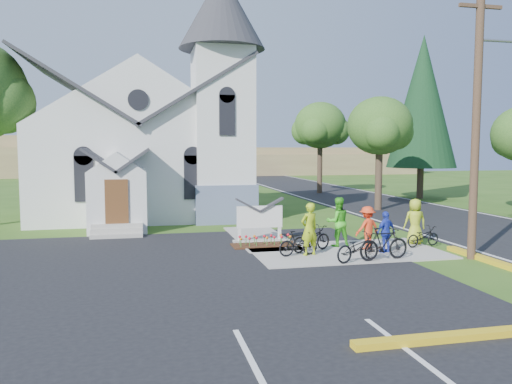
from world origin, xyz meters
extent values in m
plane|color=#325819|center=(0.00, 0.00, 0.00)|extent=(120.00, 120.00, 0.00)
cube|color=black|center=(-7.00, -2.00, 0.01)|extent=(20.00, 16.00, 0.02)
cube|color=black|center=(10.00, 15.00, 0.01)|extent=(8.00, 90.00, 0.02)
cube|color=#A7A397|center=(1.50, 0.50, 0.03)|extent=(7.00, 4.00, 0.05)
cube|color=silver|center=(-6.00, 13.00, 2.50)|extent=(11.00, 9.00, 5.00)
cube|color=slate|center=(-1.70, 9.70, 1.00)|extent=(3.20, 3.20, 2.00)
cube|color=silver|center=(-1.70, 9.70, 4.50)|extent=(3.00, 3.00, 9.00)
cone|color=#2C2B31|center=(-1.70, 9.70, 11.00)|extent=(4.50, 4.50, 4.00)
cube|color=silver|center=(-7.00, 7.30, 1.40)|extent=(2.60, 2.40, 2.80)
cube|color=brown|center=(-7.00, 6.07, 1.50)|extent=(1.00, 0.10, 2.00)
cube|color=#A7A397|center=(-1.20, 3.20, 0.05)|extent=(2.20, 0.40, 0.10)
cube|color=white|center=(-2.05, 3.20, 0.55)|extent=(0.12, 0.12, 1.00)
cube|color=white|center=(-0.35, 3.20, 0.55)|extent=(0.12, 0.12, 1.00)
cube|color=white|center=(-1.20, 3.20, 1.05)|extent=(1.90, 0.14, 0.90)
cube|color=#341C0E|center=(-1.20, 2.30, 0.04)|extent=(2.60, 1.10, 0.07)
cylinder|color=#402D20|center=(5.30, -1.50, 5.00)|extent=(0.28, 0.28, 10.00)
cube|color=#402D20|center=(5.30, -1.50, 8.60)|extent=(1.60, 0.12, 0.12)
cylinder|color=gray|center=(6.40, -1.50, 7.50)|extent=(2.20, 0.10, 0.10)
cylinder|color=#38271F|center=(8.50, 12.00, 2.02)|extent=(0.44, 0.44, 4.05)
ellipsoid|color=#29561D|center=(8.50, 12.00, 5.25)|extent=(4.00, 4.00, 3.60)
cylinder|color=#38271F|center=(9.00, 24.00, 2.25)|extent=(0.44, 0.44, 4.50)
ellipsoid|color=#29561D|center=(9.00, 24.00, 5.82)|extent=(4.40, 4.40, 3.96)
cylinder|color=#38271F|center=(15.00, 18.00, 1.20)|extent=(0.50, 0.50, 2.40)
cone|color=black|center=(15.00, 18.00, 7.40)|extent=(5.20, 5.20, 10.00)
cube|color=olive|center=(6.00, 56.00, 2.00)|extent=(60.00, 8.00, 4.00)
cube|color=olive|center=(-10.00, 58.00, 2.80)|extent=(30.00, 6.00, 5.60)
cube|color=olive|center=(22.00, 54.00, 1.50)|extent=(25.00, 6.00, 3.00)
imported|color=#9BBA15|center=(-0.10, 0.13, 0.99)|extent=(0.79, 0.63, 1.88)
imported|color=black|center=(1.17, -1.20, 0.53)|extent=(1.94, 1.19, 0.96)
imported|color=green|center=(1.52, 1.46, 1.01)|extent=(0.94, 0.73, 1.91)
imported|color=black|center=(-0.51, 0.10, 0.50)|extent=(1.56, 0.65, 0.91)
imported|color=#2438B7|center=(2.77, -0.06, 0.81)|extent=(0.97, 0.67, 1.52)
imported|color=black|center=(0.19, 0.75, 0.52)|extent=(1.90, 1.29, 0.95)
imported|color=#F43F1B|center=(2.41, 0.71, 0.86)|extent=(1.17, 0.87, 1.62)
imported|color=black|center=(2.12, -1.20, 0.62)|extent=(1.93, 0.75, 1.13)
imported|color=#A6BB23|center=(4.70, 1.21, 0.96)|extent=(0.95, 0.69, 1.81)
imported|color=black|center=(4.70, 0.60, 0.45)|extent=(1.60, 0.84, 0.80)
camera|label=1|loc=(-5.85, -16.57, 3.85)|focal=35.00mm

